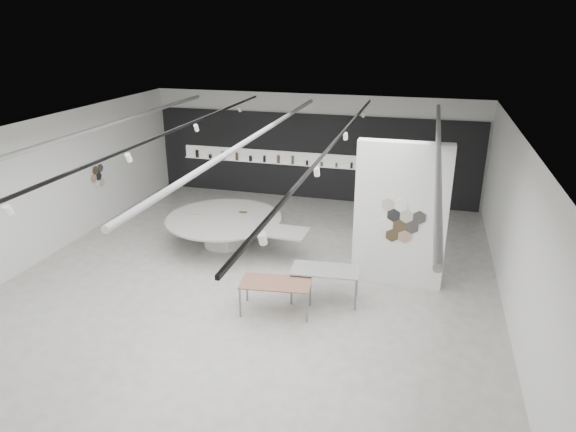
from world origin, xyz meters
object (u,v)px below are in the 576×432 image
(partition_column, at_px, (400,215))
(sample_table_stone, at_px, (325,272))
(kitchen_counter, at_px, (392,196))
(sample_table_wood, at_px, (276,284))
(display_island, at_px, (226,227))

(partition_column, relative_size, sample_table_stone, 2.22)
(kitchen_counter, bearing_deg, sample_table_wood, -106.61)
(partition_column, height_order, sample_table_wood, partition_column)
(partition_column, xyz_separation_m, display_island, (-4.96, 1.03, -1.24))
(partition_column, distance_m, display_island, 5.21)
(partition_column, height_order, display_island, partition_column)
(sample_table_wood, distance_m, sample_table_stone, 1.25)
(kitchen_counter, bearing_deg, partition_column, -86.60)
(partition_column, bearing_deg, kitchen_counter, 95.76)
(sample_table_wood, xyz_separation_m, kitchen_counter, (1.95, 7.66, -0.23))
(display_island, height_order, sample_table_wood, display_island)
(sample_table_stone, bearing_deg, sample_table_wood, -140.47)
(sample_table_stone, relative_size, kitchen_counter, 1.00)
(partition_column, xyz_separation_m, sample_table_wood, (-2.50, -2.13, -1.12))
(partition_column, height_order, sample_table_stone, partition_column)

